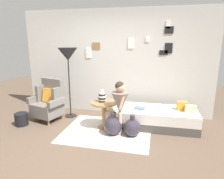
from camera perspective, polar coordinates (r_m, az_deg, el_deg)
The scene contains 15 objects.
ground_plane at distance 3.69m, azimuth -5.82°, elevation -16.37°, with size 12.00×12.00×0.00m, color brown.
gallery_wall at distance 5.10m, azimuth 0.91°, elevation 7.68°, with size 4.80×0.12×2.60m.
rug at distance 4.28m, azimuth -1.39°, elevation -11.74°, with size 1.78×1.45×0.01m, color silver.
armchair at distance 4.98m, azimuth -17.46°, elevation -3.28°, with size 0.86×0.73×0.97m.
daybed at distance 4.53m, azimuth 11.24°, elevation -7.79°, with size 1.91×0.83×0.40m.
pillow_head at distance 4.45m, azimuth 21.40°, elevation -5.16°, with size 0.22×0.12×0.15m, color beige.
pillow_mid at distance 4.54m, azimuth 19.34°, elevation -4.38°, with size 0.21×0.12×0.18m, color orange.
side_table at distance 4.27m, azimuth -2.23°, elevation -5.76°, with size 0.56×0.56×0.59m.
vase_striped at distance 4.20m, azimuth -2.87°, elevation -2.10°, with size 0.16×0.16×0.27m.
floor_lamp at distance 4.85m, azimuth -12.45°, elevation 9.17°, with size 0.46×0.46×1.68m.
person_child at distance 3.91m, azimuth 2.29°, elevation -3.39°, with size 0.34×0.34×1.09m.
book_on_daybed at distance 4.42m, azimuth 7.87°, elevation -5.25°, with size 0.22×0.16×0.03m, color slate.
demijohn_near at distance 4.07m, azimuth 0.30°, elevation -10.19°, with size 0.38×0.38×0.46m.
demijohn_far at distance 4.04m, azimuth 5.78°, elevation -10.69°, with size 0.35×0.35×0.43m.
magazine_basket at distance 4.95m, azimuth -24.37°, elevation -7.69°, with size 0.28×0.28×0.28m, color black.
Camera 1 is at (1.06, -3.01, 1.85)m, focal length 32.14 mm.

